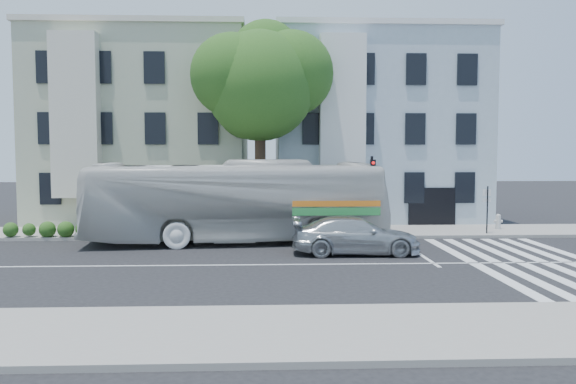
{
  "coord_description": "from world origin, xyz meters",
  "views": [
    {
      "loc": [
        0.25,
        -20.34,
        4.1
      ],
      "look_at": [
        1.24,
        3.99,
        2.4
      ],
      "focal_mm": 35.0,
      "sensor_mm": 36.0,
      "label": 1
    }
  ],
  "objects": [
    {
      "name": "hedge",
      "position": [
        -7.46,
        6.3,
        0.5
      ],
      "size": [
        8.43,
        2.98,
        0.7
      ],
      "primitive_type": null,
      "rotation": [
        0.0,
        0.0,
        -0.26
      ],
      "color": "#296520",
      "rests_on": "sidewalk_far"
    },
    {
      "name": "far_sign_pole",
      "position": [
        11.14,
        6.65,
        1.64
      ],
      "size": [
        0.42,
        0.17,
        2.33
      ],
      "rotation": [
        0.0,
        0.0,
        0.1
      ],
      "color": "black",
      "rests_on": "sidewalk_far"
    },
    {
      "name": "bus",
      "position": [
        -1.04,
        5.2,
        1.9
      ],
      "size": [
        4.41,
        13.85,
        3.79
      ],
      "primitive_type": "imported",
      "rotation": [
        0.0,
        0.0,
        1.66
      ],
      "color": "silver",
      "rests_on": "ground"
    },
    {
      "name": "traffic_signal",
      "position": [
        5.54,
        7.17,
        2.54
      ],
      "size": [
        0.41,
        0.52,
        3.94
      ],
      "rotation": [
        0.0,
        0.0,
        0.02
      ],
      "color": "black",
      "rests_on": "ground"
    },
    {
      "name": "street_tree",
      "position": [
        0.06,
        8.74,
        7.83
      ],
      "size": [
        7.3,
        5.9,
        11.1
      ],
      "color": "#2D2116",
      "rests_on": "ground"
    },
    {
      "name": "building_left",
      "position": [
        -7.0,
        15.0,
        5.5
      ],
      "size": [
        12.0,
        10.0,
        11.0
      ],
      "primitive_type": "cube",
      "color": "#A6AF93",
      "rests_on": "ground"
    },
    {
      "name": "sidewalk_far",
      "position": [
        0.0,
        8.0,
        0.07
      ],
      "size": [
        80.0,
        4.0,
        0.15
      ],
      "primitive_type": "cube",
      "color": "gray",
      "rests_on": "ground"
    },
    {
      "name": "sedan",
      "position": [
        3.91,
        2.09,
        0.75
      ],
      "size": [
        2.23,
        5.22,
        1.5
      ],
      "primitive_type": "imported",
      "rotation": [
        0.0,
        0.0,
        1.55
      ],
      "color": "#BABEC2",
      "rests_on": "ground"
    },
    {
      "name": "sidewalk_near",
      "position": [
        0.0,
        -8.0,
        0.07
      ],
      "size": [
        80.0,
        4.0,
        0.15
      ],
      "primitive_type": "cube",
      "color": "gray",
      "rests_on": "ground"
    },
    {
      "name": "building_right",
      "position": [
        7.0,
        15.0,
        5.5
      ],
      "size": [
        12.0,
        10.0,
        11.0
      ],
      "primitive_type": "cube",
      "color": "#A1B5C0",
      "rests_on": "ground"
    },
    {
      "name": "ground",
      "position": [
        0.0,
        0.0,
        0.0
      ],
      "size": [
        120.0,
        120.0,
        0.0
      ],
      "primitive_type": "plane",
      "color": "black",
      "rests_on": "ground"
    },
    {
      "name": "fire_hydrant",
      "position": [
        12.36,
        8.16,
        0.55
      ],
      "size": [
        0.43,
        0.26,
        0.79
      ],
      "rotation": [
        0.0,
        0.0,
        -0.02
      ],
      "color": "beige",
      "rests_on": "sidewalk_far"
    }
  ]
}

